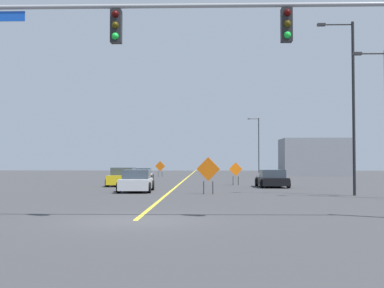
% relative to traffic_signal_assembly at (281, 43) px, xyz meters
% --- Properties ---
extents(ground, '(187.85, 187.85, 0.00)m').
position_rel_traffic_signal_assembly_xyz_m(ground, '(-4.56, 0.01, -5.54)').
color(ground, '#38383A').
extents(road_centre_stripe, '(0.16, 104.36, 0.01)m').
position_rel_traffic_signal_assembly_xyz_m(road_centre_stripe, '(-4.56, 52.19, -5.54)').
color(road_centre_stripe, yellow).
rests_on(road_centre_stripe, ground).
extents(traffic_signal_assembly, '(16.16, 0.44, 7.32)m').
position_rel_traffic_signal_assembly_xyz_m(traffic_signal_assembly, '(0.00, 0.00, 0.00)').
color(traffic_signal_assembly, gray).
rests_on(traffic_signal_assembly, ground).
extents(street_lamp_far_left, '(2.02, 0.24, 9.57)m').
position_rel_traffic_signal_assembly_xyz_m(street_lamp_far_left, '(5.62, 12.05, -0.31)').
color(street_lamp_far_left, black).
rests_on(street_lamp_far_left, ground).
extents(street_lamp_mid_left, '(2.01, 0.24, 9.57)m').
position_rel_traffic_signal_assembly_xyz_m(street_lamp_mid_left, '(6.80, 72.43, -0.31)').
color(street_lamp_mid_left, black).
rests_on(street_lamp_mid_left, ground).
extents(construction_sign_left_shoulder, '(1.34, 0.33, 2.11)m').
position_rel_traffic_signal_assembly_xyz_m(construction_sign_left_shoulder, '(-2.22, 12.96, -4.20)').
color(construction_sign_left_shoulder, orange).
rests_on(construction_sign_left_shoulder, ground).
extents(construction_sign_median_far, '(1.09, 0.24, 1.81)m').
position_rel_traffic_signal_assembly_xyz_m(construction_sign_median_far, '(0.02, 24.47, -4.39)').
color(construction_sign_median_far, orange).
rests_on(construction_sign_median_far, ground).
extents(construction_sign_right_lane, '(1.27, 0.28, 1.97)m').
position_rel_traffic_signal_assembly_xyz_m(construction_sign_right_lane, '(-8.04, 46.68, -4.30)').
color(construction_sign_right_lane, orange).
rests_on(construction_sign_right_lane, ground).
extents(car_white_passing, '(2.21, 4.04, 1.26)m').
position_rel_traffic_signal_assembly_xyz_m(car_white_passing, '(-8.41, 31.82, -4.94)').
color(car_white_passing, white).
rests_on(car_white_passing, ground).
extents(car_silver_distant, '(2.14, 4.39, 1.35)m').
position_rel_traffic_signal_assembly_xyz_m(car_silver_distant, '(-6.65, 15.33, -4.91)').
color(car_silver_distant, '#B7BABF').
rests_on(car_silver_distant, ground).
extents(car_yellow_near, '(2.09, 3.90, 1.41)m').
position_rel_traffic_signal_assembly_xyz_m(car_yellow_near, '(-8.66, 22.49, -4.89)').
color(car_yellow_near, gold).
rests_on(car_yellow_near, ground).
extents(car_black_far, '(2.15, 4.21, 1.27)m').
position_rel_traffic_signal_assembly_xyz_m(car_black_far, '(2.46, 21.10, -4.95)').
color(car_black_far, black).
rests_on(car_black_far, ground).
extents(roadside_building_east, '(8.79, 6.25, 5.02)m').
position_rel_traffic_signal_assembly_xyz_m(roadside_building_east, '(12.39, 53.37, -3.03)').
color(roadside_building_east, gray).
rests_on(roadside_building_east, ground).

